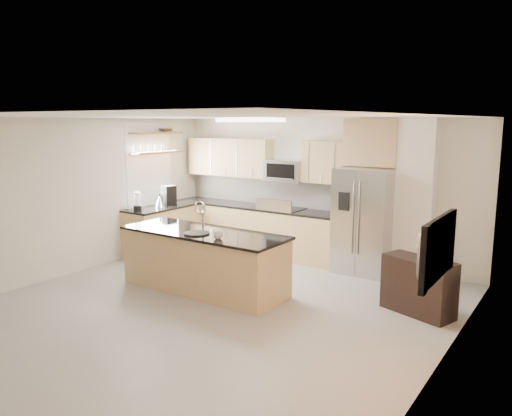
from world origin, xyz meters
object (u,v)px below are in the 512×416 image
Objects in this scene: blender at (137,203)px; refrigerator at (365,221)px; television at (427,247)px; platter at (197,233)px; microwave at (286,171)px; range at (282,232)px; credenza at (418,286)px; kettle at (160,201)px; flower_vase at (429,235)px; island at (204,260)px; coffee_maker at (169,196)px; bowl at (166,129)px; cup at (218,235)px.

refrigerator is at bearing 23.50° from blender.
platter is at bearing 79.47° from television.
platter is at bearing -20.86° from blender.
microwave reaches higher than refrigerator.
range is 1.20× the size of credenza.
kettle is (-5.01, 0.26, 0.66)m from credenza.
platter is at bearing -89.13° from range.
flower_vase is (3.05, 1.06, 0.17)m from platter.
range is 4.29× the size of kettle.
kettle is (0.05, 0.51, -0.03)m from blender.
blender is at bearing -141.17° from range.
credenza is at bearing 16.60° from island.
kettle is at bearing -147.69° from microwave.
microwave is at bearing 24.69° from coffee_maker.
kettle reaches higher than credenza.
credenza is 5.65m from bowl.
flower_vase is at bearing -6.37° from coffee_maker.
bowl is at bearing 67.20° from television.
coffee_maker is at bearing 146.64° from cup.
blender is 0.53× the size of flower_vase.
flower_vase is at bearing -7.66° from bowl.
flower_vase reaches higher than blender.
flower_vase is (3.08, -1.54, -0.54)m from microwave.
kettle is (-2.02, -1.28, -0.59)m from microwave.
microwave is at bearing 90.65° from island.
cup is at bearing -18.74° from blender.
refrigerator reaches higher than coffee_maker.
range is at bearing 178.40° from refrigerator.
blender is 0.95× the size of bowl.
blender is 1.64m from bowl.
cup is 2.87m from kettle.
television is (3.51, -3.24, -0.28)m from microwave.
platter is (0.04, -2.60, -0.71)m from microwave.
television is (1.85, -3.07, 0.46)m from refrigerator.
cup is at bearing -33.90° from bowl.
flower_vase reaches higher than coffee_maker.
cup reaches higher than platter.
kettle is at bearing -63.78° from bowl.
island is 2.46× the size of television.
credenza is 2.57× the size of bowl.
blender is at bearing 75.44° from television.
blender is at bearing -139.15° from microwave.
kettle is (-2.03, 1.12, 0.58)m from island.
credenza is at bearing -45.96° from refrigerator.
bowl is at bearing -170.51° from refrigerator.
microwave is (0.00, 0.12, 1.16)m from range.
credenza is at bearing -6.53° from coffee_maker.
island reaches higher than cup.
television reaches higher than flower_vase.
microwave is 0.43× the size of refrigerator.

